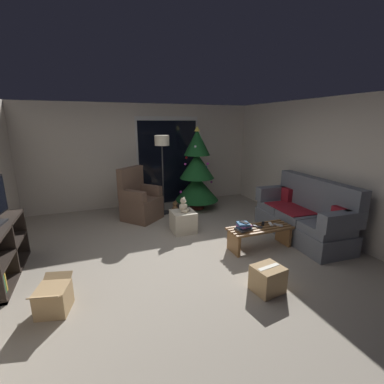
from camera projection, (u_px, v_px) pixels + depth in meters
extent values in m
plane|color=#9E9384|center=(184.00, 257.00, 4.23)|extent=(7.00, 7.00, 0.00)
cube|color=beige|center=(144.00, 156.00, 6.68)|extent=(5.72, 0.12, 2.50)
cube|color=beige|center=(331.00, 168.00, 4.89)|extent=(0.12, 6.00, 2.50)
cube|color=silver|center=(168.00, 161.00, 6.86)|extent=(1.60, 0.02, 2.20)
cube|color=black|center=(168.00, 163.00, 6.86)|extent=(1.50, 0.02, 2.10)
cube|color=slate|center=(300.00, 228.00, 4.92)|extent=(0.86, 1.94, 0.34)
cube|color=slate|center=(326.00, 228.00, 4.28)|extent=(0.71, 0.64, 0.14)
cube|color=slate|center=(300.00, 216.00, 4.86)|extent=(0.71, 0.64, 0.14)
cube|color=slate|center=(280.00, 206.00, 5.43)|extent=(0.71, 0.64, 0.14)
cube|color=slate|center=(317.00, 195.00, 4.86)|extent=(0.30, 1.91, 0.60)
cube|color=slate|center=(342.00, 221.00, 4.01)|extent=(0.77, 0.24, 0.28)
cube|color=slate|center=(274.00, 193.00, 5.61)|extent=(0.77, 0.24, 0.28)
cube|color=maroon|center=(291.00, 208.00, 5.06)|extent=(0.65, 0.93, 0.02)
cube|color=maroon|center=(341.00, 217.00, 4.21)|extent=(0.14, 0.33, 0.28)
cube|color=maroon|center=(286.00, 194.00, 5.50)|extent=(0.14, 0.33, 0.28)
cube|color=olive|center=(267.00, 232.00, 4.28)|extent=(1.10, 0.05, 0.04)
cube|color=olive|center=(263.00, 230.00, 4.36)|extent=(1.10, 0.05, 0.04)
cube|color=olive|center=(260.00, 228.00, 4.44)|extent=(1.10, 0.05, 0.04)
cube|color=olive|center=(257.00, 226.00, 4.52)|extent=(1.10, 0.05, 0.04)
cube|color=olive|center=(254.00, 224.00, 4.60)|extent=(1.10, 0.05, 0.04)
cube|color=olive|center=(234.00, 243.00, 4.32)|extent=(0.05, 0.36, 0.34)
cube|color=olive|center=(283.00, 234.00, 4.66)|extent=(0.05, 0.36, 0.34)
cube|color=silver|center=(271.00, 224.00, 4.54)|extent=(0.10, 0.16, 0.02)
cube|color=black|center=(263.00, 224.00, 4.56)|extent=(0.13, 0.15, 0.02)
cube|color=#ADADB2|center=(278.00, 225.00, 4.50)|extent=(0.12, 0.16, 0.02)
cube|color=#333338|center=(258.00, 227.00, 4.43)|extent=(0.12, 0.15, 0.02)
cube|color=#4C4C51|center=(244.00, 229.00, 4.33)|extent=(0.26, 0.23, 0.03)
cube|color=#285684|center=(244.00, 227.00, 4.34)|extent=(0.24, 0.17, 0.03)
cube|color=#6B3D7A|center=(244.00, 226.00, 4.32)|extent=(0.24, 0.22, 0.02)
cube|color=#285684|center=(243.00, 224.00, 4.32)|extent=(0.21, 0.22, 0.03)
cube|color=black|center=(244.00, 222.00, 4.32)|extent=(0.11, 0.16, 0.01)
cylinder|color=#4C1E19|center=(197.00, 206.00, 6.60)|extent=(0.36, 0.36, 0.10)
cylinder|color=brown|center=(197.00, 202.00, 6.57)|extent=(0.08, 0.08, 0.12)
cone|color=#14471E|center=(197.00, 188.00, 6.48)|extent=(1.04, 1.04, 0.60)
cone|color=#14471E|center=(197.00, 165.00, 6.34)|extent=(0.83, 0.83, 0.60)
cone|color=#14471E|center=(197.00, 142.00, 6.20)|extent=(0.61, 0.61, 0.60)
sphere|color=#B233A5|center=(208.00, 164.00, 6.17)|extent=(0.06, 0.06, 0.06)
sphere|color=#1E8C33|center=(189.00, 180.00, 6.82)|extent=(0.06, 0.06, 0.06)
sphere|color=red|center=(186.00, 157.00, 6.38)|extent=(0.06, 0.06, 0.06)
sphere|color=#B233A5|center=(185.00, 164.00, 6.21)|extent=(0.06, 0.06, 0.06)
sphere|color=blue|center=(206.00, 167.00, 6.59)|extent=(0.06, 0.06, 0.06)
sphere|color=#1E8C33|center=(187.00, 173.00, 6.68)|extent=(0.06, 0.06, 0.06)
sphere|color=white|center=(200.00, 167.00, 6.68)|extent=(0.06, 0.06, 0.06)
sphere|color=#B233A5|center=(181.00, 192.00, 6.22)|extent=(0.06, 0.06, 0.06)
sphere|color=white|center=(202.00, 172.00, 6.73)|extent=(0.06, 0.06, 0.06)
sphere|color=#1E8C33|center=(188.00, 149.00, 6.26)|extent=(0.06, 0.06, 0.06)
sphere|color=white|center=(195.00, 146.00, 6.05)|extent=(0.06, 0.06, 0.06)
sphere|color=#B233A5|center=(211.00, 182.00, 6.68)|extent=(0.06, 0.06, 0.06)
cone|color=#EAD14C|center=(197.00, 129.00, 6.13)|extent=(0.14, 0.14, 0.12)
cube|color=brown|center=(142.00, 212.00, 5.82)|extent=(0.96, 0.96, 0.31)
cube|color=brown|center=(142.00, 202.00, 5.76)|extent=(0.96, 0.96, 0.18)
cube|color=brown|center=(131.00, 182.00, 5.78)|extent=(0.62, 0.57, 0.64)
cube|color=brown|center=(150.00, 190.00, 5.94)|extent=(0.49, 0.53, 0.22)
cube|color=brown|center=(133.00, 196.00, 5.46)|extent=(0.49, 0.53, 0.22)
cylinder|color=#2D2D30|center=(164.00, 212.00, 6.27)|extent=(0.28, 0.28, 0.02)
cylinder|color=#2D2D30|center=(163.00, 180.00, 6.07)|extent=(0.03, 0.03, 1.55)
cylinder|color=beige|center=(162.00, 140.00, 5.85)|extent=(0.32, 0.32, 0.22)
cube|color=black|center=(4.00, 276.00, 3.67)|extent=(0.40, 1.40, 0.04)
cube|color=black|center=(12.00, 233.00, 4.20)|extent=(0.40, 0.04, 0.75)
cube|color=beige|center=(183.00, 221.00, 5.18)|extent=(0.44, 0.44, 0.40)
cylinder|color=beige|center=(187.00, 210.00, 5.13)|extent=(0.12, 0.13, 0.06)
cylinder|color=beige|center=(184.00, 211.00, 5.05)|extent=(0.12, 0.13, 0.06)
sphere|color=beige|center=(183.00, 207.00, 5.10)|extent=(0.15, 0.15, 0.15)
sphere|color=beige|center=(183.00, 201.00, 5.07)|extent=(0.11, 0.11, 0.11)
sphere|color=#F4E5C1|center=(185.00, 202.00, 5.05)|extent=(0.04, 0.04, 0.04)
sphere|color=beige|center=(184.00, 198.00, 5.09)|extent=(0.04, 0.04, 0.04)
sphere|color=beige|center=(182.00, 199.00, 5.03)|extent=(0.04, 0.04, 0.04)
sphere|color=beige|center=(186.00, 205.00, 5.15)|extent=(0.06, 0.06, 0.06)
sphere|color=beige|center=(182.00, 207.00, 5.03)|extent=(0.06, 0.06, 0.06)
cylinder|color=brown|center=(172.00, 212.00, 6.26)|extent=(0.12, 0.12, 0.06)
cylinder|color=brown|center=(174.00, 210.00, 6.35)|extent=(0.12, 0.12, 0.06)
sphere|color=brown|center=(175.00, 209.00, 6.27)|extent=(0.15, 0.15, 0.15)
sphere|color=brown|center=(175.00, 204.00, 6.24)|extent=(0.11, 0.11, 0.11)
sphere|color=#A37A51|center=(173.00, 204.00, 6.26)|extent=(0.04, 0.04, 0.04)
sphere|color=brown|center=(174.00, 202.00, 6.19)|extent=(0.04, 0.04, 0.04)
sphere|color=brown|center=(176.00, 201.00, 6.26)|extent=(0.04, 0.04, 0.04)
sphere|color=brown|center=(173.00, 209.00, 6.21)|extent=(0.06, 0.06, 0.06)
sphere|color=brown|center=(176.00, 207.00, 6.34)|extent=(0.06, 0.06, 0.06)
cube|color=tan|center=(54.00, 299.00, 2.97)|extent=(0.39, 0.39, 0.30)
cube|color=tan|center=(58.00, 275.00, 3.12)|extent=(0.32, 0.16, 0.06)
cube|color=tan|center=(44.00, 297.00, 2.73)|extent=(0.32, 0.16, 0.06)
cube|color=tan|center=(268.00, 279.00, 3.33)|extent=(0.40, 0.37, 0.33)
cube|color=beige|center=(269.00, 267.00, 3.29)|extent=(0.32, 0.11, 0.00)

